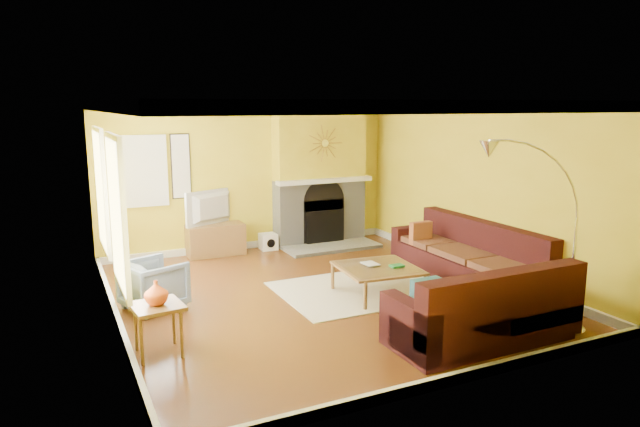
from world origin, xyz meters
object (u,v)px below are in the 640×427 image
sectional_sofa (432,267)px  media_console (216,240)px  side_table (158,329)px  arc_lamp (535,244)px  armchair (154,284)px  coffee_table (378,280)px

sectional_sofa → media_console: 4.16m
side_table → arc_lamp: arc_lamp is taller
media_console → armchair: size_ratio=1.40×
armchair → side_table: size_ratio=1.28×
side_table → media_console: bearing=66.3°
sectional_sofa → coffee_table: size_ratio=3.51×
sectional_sofa → side_table: 3.75m
sectional_sofa → armchair: bearing=160.2°
coffee_table → arc_lamp: size_ratio=0.46×
sectional_sofa → armchair: size_ratio=5.13×
sectional_sofa → coffee_table: bearing=140.8°
arc_lamp → coffee_table: bearing=108.1°
arc_lamp → side_table: bearing=159.1°
media_console → arc_lamp: size_ratio=0.44×
sectional_sofa → side_table: sectional_sofa is taller
armchair → arc_lamp: (3.66, -2.95, 0.82)m
media_console → arc_lamp: arc_lamp is taller
sectional_sofa → media_console: size_ratio=3.67×
armchair → side_table: (-0.20, -1.47, -0.05)m
sectional_sofa → arc_lamp: (0.12, -1.68, 0.70)m
side_table → armchair: bearing=82.2°
coffee_table → side_table: side_table is taller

